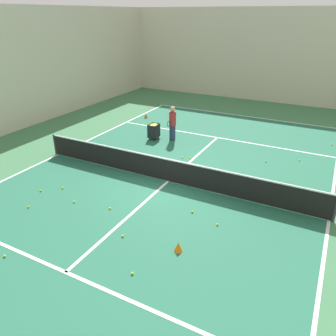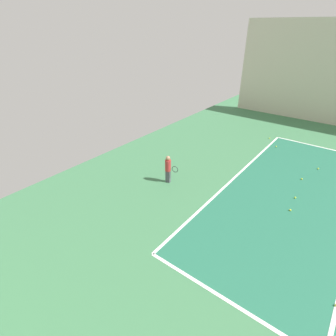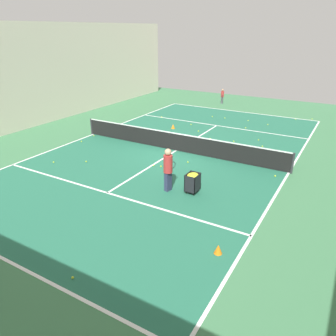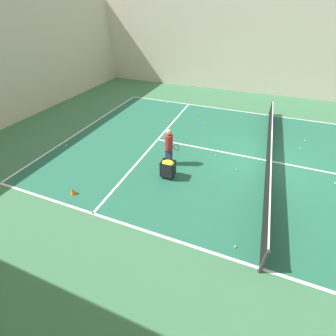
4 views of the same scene
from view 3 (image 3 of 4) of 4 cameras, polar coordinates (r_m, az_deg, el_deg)
ground_plane at (r=17.24m, az=1.42°, el=3.04°), size 33.22×33.22×0.00m
court_playing_area at (r=17.24m, az=1.42°, el=3.05°), size 11.47×20.25×0.00m
line_baseline_near at (r=26.22m, az=12.31°, el=9.58°), size 11.47×0.10×0.00m
line_baseline_far at (r=10.58m, az=-26.95°, el=-13.79°), size 11.47×0.10×0.00m
line_sideline_left at (r=15.53m, az=20.29°, el=-0.78°), size 0.10×20.25×0.00m
line_sideline_right at (r=20.47m, az=-12.85°, el=5.75°), size 0.10×20.25×0.00m
line_service_near at (r=22.06m, az=8.47°, el=7.33°), size 11.47×0.10×0.00m
line_service_far at (r=13.04m, az=-10.50°, el=-4.28°), size 11.47×0.10×0.00m
line_centre_service at (r=17.24m, az=1.42°, el=3.06°), size 0.10×11.14×0.00m
hall_enclosure_right at (r=23.14m, az=-22.24°, el=14.66°), size 0.15×29.52×6.33m
tennis_net at (r=17.08m, az=1.44°, el=4.62°), size 11.77×0.10×0.96m
player_near_baseline at (r=28.75m, az=9.45°, el=12.39°), size 0.28×0.57×1.23m
coach_at_net at (r=12.61m, az=0.01°, el=0.18°), size 0.41×0.71×1.75m
ball_cart at (r=12.65m, az=4.31°, el=-2.00°), size 0.45×0.56×0.81m
training_cone_0 at (r=21.12m, az=0.88°, el=7.27°), size 0.24×0.24×0.29m
training_cone_1 at (r=9.69m, az=8.73°, el=-13.79°), size 0.24×0.24×0.29m
tennis_ball_0 at (r=9.19m, az=-16.28°, el=-17.84°), size 0.07×0.07×0.07m
tennis_ball_1 at (r=19.20m, az=-14.84°, el=4.50°), size 0.07×0.07×0.07m
tennis_ball_2 at (r=15.16m, az=-1.24°, el=0.29°), size 0.07×0.07×0.07m
tennis_ball_3 at (r=23.60m, az=13.77°, el=8.04°), size 0.07×0.07×0.07m
tennis_ball_4 at (r=15.27m, az=-2.54°, el=0.45°), size 0.07×0.07×0.07m
tennis_ball_5 at (r=22.90m, az=16.98°, el=7.24°), size 0.07×0.07×0.07m
tennis_ball_6 at (r=24.92m, az=21.34°, el=7.91°), size 0.07×0.07×0.07m
tennis_ball_8 at (r=18.15m, az=13.97°, el=3.52°), size 0.07×0.07×0.07m
tennis_ball_9 at (r=20.10m, az=-12.79°, el=5.53°), size 0.07×0.07×0.07m
tennis_ball_10 at (r=23.90m, az=-1.11°, el=8.89°), size 0.07×0.07×0.07m
tennis_ball_11 at (r=16.19m, az=-14.08°, el=1.10°), size 0.07×0.07×0.07m
tennis_ball_12 at (r=15.67m, az=3.49°, el=1.03°), size 0.07×0.07×0.07m
tennis_ball_13 at (r=24.20m, az=7.74°, el=8.86°), size 0.07×0.07×0.07m
tennis_ball_14 at (r=25.48m, az=23.81°, el=7.83°), size 0.07×0.07×0.07m
tennis_ball_15 at (r=21.77m, az=13.36°, el=6.83°), size 0.07×0.07×0.07m
tennis_ball_16 at (r=22.01m, az=4.03°, el=7.58°), size 0.07×0.07×0.07m
tennis_ball_17 at (r=19.19m, az=7.36°, el=5.08°), size 0.07×0.07×0.07m
tennis_ball_18 at (r=16.57m, az=-19.30°, el=0.97°), size 0.07×0.07×0.07m
tennis_ball_19 at (r=14.92m, az=18.16°, el=-1.32°), size 0.07×0.07×0.07m
tennis_ball_20 at (r=18.51m, az=16.11°, el=3.67°), size 0.07×0.07×0.07m
tennis_ball_21 at (r=20.57m, az=5.33°, el=6.41°), size 0.07×0.07×0.07m
tennis_ball_23 at (r=23.94m, az=9.87°, el=8.57°), size 0.07×0.07×0.07m
tennis_ball_24 at (r=19.34m, az=-0.82°, el=5.42°), size 0.07×0.07×0.07m
tennis_ball_25 at (r=19.53m, az=15.49°, el=4.74°), size 0.07×0.07×0.07m
tennis_ball_26 at (r=18.95m, az=11.39°, el=4.59°), size 0.07×0.07×0.07m
tennis_ball_27 at (r=20.08m, az=-2.78°, el=6.07°), size 0.07×0.07×0.07m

